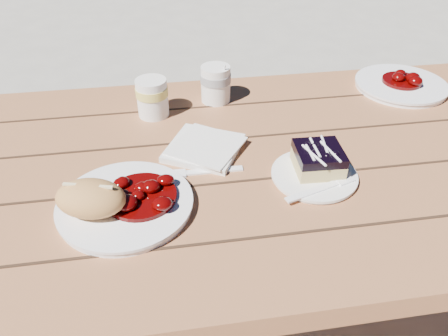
{
  "coord_description": "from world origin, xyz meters",
  "views": [
    {
      "loc": [
        -0.36,
        -0.76,
        1.31
      ],
      "look_at": [
        -0.26,
        -0.11,
        0.81
      ],
      "focal_mm": 35.0,
      "sensor_mm": 36.0,
      "label": 1
    }
  ],
  "objects": [
    {
      "name": "bread_roll",
      "position": [
        -0.5,
        -0.15,
        0.8
      ],
      "size": [
        0.14,
        0.12,
        0.07
      ],
      "primitive_type": "ellipsoid",
      "rotation": [
        0.0,
        0.0,
        -0.27
      ],
      "color": "tan",
      "rests_on": "main_plate"
    },
    {
      "name": "second_stew",
      "position": [
        0.3,
        0.27,
        0.79
      ],
      "size": [
        0.11,
        0.11,
        0.04
      ],
      "primitive_type": null,
      "color": "#4A0202",
      "rests_on": "second_plate"
    },
    {
      "name": "napkin_stack",
      "position": [
        -0.28,
        0.04,
        0.76
      ],
      "size": [
        0.2,
        0.2,
        0.01
      ],
      "primitive_type": "cube",
      "rotation": [
        0.0,
        0.0,
        1.09
      ],
      "color": "white",
      "rests_on": "picnic_table"
    },
    {
      "name": "main_plate",
      "position": [
        -0.45,
        -0.13,
        0.76
      ],
      "size": [
        0.25,
        0.25,
        0.02
      ],
      "primitive_type": "cylinder",
      "color": "white",
      "rests_on": "picnic_table"
    },
    {
      "name": "picnic_table",
      "position": [
        0.0,
        -0.0,
        0.59
      ],
      "size": [
        2.0,
        1.55,
        0.75
      ],
      "color": "brown",
      "rests_on": "ground"
    },
    {
      "name": "dessert_plate",
      "position": [
        -0.07,
        -0.09,
        0.76
      ],
      "size": [
        0.17,
        0.17,
        0.01
      ],
      "primitive_type": "cylinder",
      "color": "white",
      "rests_on": "picnic_table"
    },
    {
      "name": "second_plate",
      "position": [
        0.3,
        0.27,
        0.76
      ],
      "size": [
        0.25,
        0.25,
        0.02
      ],
      "primitive_type": "cylinder",
      "color": "white",
      "rests_on": "picnic_table"
    },
    {
      "name": "coffee_cup",
      "position": [
        -0.22,
        0.27,
        0.8
      ],
      "size": [
        0.08,
        0.08,
        0.1
      ],
      "primitive_type": "cylinder",
      "color": "white",
      "rests_on": "picnic_table"
    },
    {
      "name": "second_cup",
      "position": [
        -0.38,
        0.22,
        0.8
      ],
      "size": [
        0.08,
        0.08,
        0.1
      ],
      "primitive_type": "cylinder",
      "color": "white",
      "rests_on": "picnic_table"
    },
    {
      "name": "goulash_stew",
      "position": [
        -0.42,
        -0.12,
        0.79
      ],
      "size": [
        0.13,
        0.13,
        0.04
      ],
      "primitive_type": null,
      "color": "#4A0202",
      "rests_on": "main_plate"
    },
    {
      "name": "fork_table",
      "position": [
        -0.27,
        -0.04,
        0.75
      ],
      "size": [
        0.16,
        0.03,
        0.0
      ],
      "primitive_type": null,
      "rotation": [
        0.0,
        0.0,
        1.56
      ],
      "color": "white",
      "rests_on": "picnic_table"
    },
    {
      "name": "blueberry_cake",
      "position": [
        -0.06,
        -0.08,
        0.79
      ],
      "size": [
        0.1,
        0.1,
        0.05
      ],
      "rotation": [
        0.0,
        0.0,
        -0.05
      ],
      "color": "tan",
      "rests_on": "dessert_plate"
    },
    {
      "name": "fork_dessert",
      "position": [
        -0.09,
        -0.15,
        0.76
      ],
      "size": [
        0.16,
        0.07,
        0.0
      ],
      "primitive_type": null,
      "rotation": [
        0.0,
        0.0,
        -1.26
      ],
      "color": "white",
      "rests_on": "dessert_plate"
    }
  ]
}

